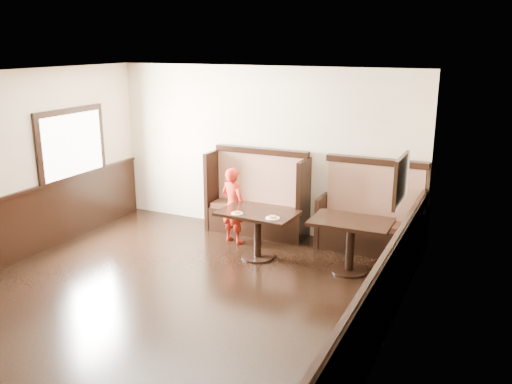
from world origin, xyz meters
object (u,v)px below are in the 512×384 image
Objects in this scene: booth_neighbor at (371,221)px; child at (233,205)px; table_main at (258,223)px; booth_main at (258,203)px; table_neighbor at (351,233)px.

child is at bearing -163.67° from booth_neighbor.
booth_neighbor is at bearing -149.43° from child.
booth_neighbor is 2.20m from child.
table_main is 0.78m from child.
table_main is at bearing -144.15° from booth_neighbor.
booth_neighbor is at bearing 39.13° from table_main.
booth_main reaches higher than table_neighbor.
table_neighbor is at bearing -93.94° from booth_neighbor.
child is (-2.11, -0.62, 0.15)m from booth_neighbor.
booth_neighbor is at bearing -0.05° from booth_main.
booth_main is at bearing 179.95° from booth_neighbor.
child is (-2.04, 0.36, 0.05)m from table_neighbor.
table_neighbor is 2.07m from child.
booth_main and booth_neighbor have the same top height.
child is at bearing -104.22° from booth_main.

